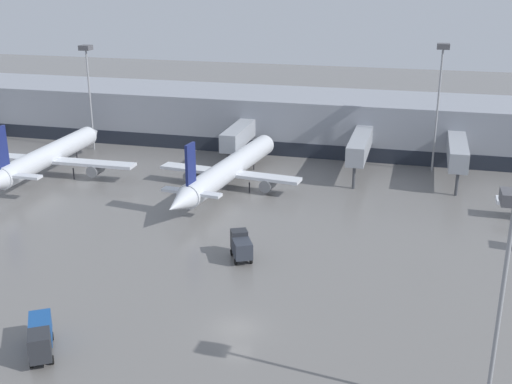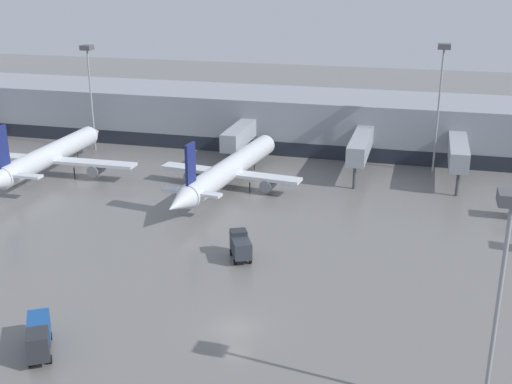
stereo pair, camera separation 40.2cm
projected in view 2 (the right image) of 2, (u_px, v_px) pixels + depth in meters
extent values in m
plane|color=slate|center=(235.00, 328.00, 55.83)|extent=(320.00, 320.00, 0.00)
cube|color=gray|center=(338.00, 122.00, 110.90)|extent=(160.00, 16.00, 9.00)
cube|color=#1E232D|center=(330.00, 152.00, 104.65)|extent=(156.80, 0.10, 2.40)
cube|color=#9399A0|center=(239.00, 135.00, 101.52)|extent=(2.60, 11.83, 2.80)
cylinder|color=#3F4247|center=(229.00, 163.00, 97.66)|extent=(0.44, 0.44, 3.20)
cube|color=#9399A0|center=(458.00, 152.00, 92.54)|extent=(2.60, 13.77, 2.80)
cylinder|color=#3F4247|center=(457.00, 185.00, 87.80)|extent=(0.44, 0.44, 3.20)
cube|color=#9399A0|center=(360.00, 146.00, 95.67)|extent=(2.60, 14.37, 2.80)
cylinder|color=#3F4247|center=(354.00, 178.00, 90.65)|extent=(0.44, 0.44, 3.20)
cylinder|color=silver|center=(232.00, 167.00, 91.11)|extent=(6.32, 27.22, 3.14)
cone|color=silver|center=(269.00, 142.00, 104.49)|extent=(3.37, 3.79, 2.99)
cone|color=silver|center=(178.00, 203.00, 77.19)|extent=(3.37, 5.02, 2.83)
cube|color=silver|center=(230.00, 173.00, 90.73)|extent=(21.05, 4.90, 0.44)
cube|color=silver|center=(191.00, 192.00, 80.10)|extent=(8.05, 2.30, 0.35)
cube|color=navy|center=(191.00, 166.00, 78.96)|extent=(0.62, 2.23, 5.65)
cylinder|color=slate|center=(193.00, 175.00, 93.08)|extent=(2.03, 2.87, 1.73)
cylinder|color=slate|center=(268.00, 184.00, 89.00)|extent=(2.03, 2.87, 1.73)
cylinder|color=#2D2D33|center=(255.00, 165.00, 99.53)|extent=(0.20, 0.20, 1.46)
cylinder|color=#2D2D33|center=(207.00, 182.00, 91.80)|extent=(0.20, 0.20, 1.46)
cylinder|color=#2D2D33|center=(250.00, 187.00, 89.47)|extent=(0.20, 0.20, 1.46)
cylinder|color=silver|center=(51.00, 155.00, 96.55)|extent=(3.38, 24.16, 3.09)
cone|color=silver|center=(94.00, 133.00, 109.14)|extent=(2.98, 3.43, 2.94)
cube|color=silver|center=(49.00, 160.00, 96.20)|extent=(27.75, 2.83, 0.44)
cube|color=silver|center=(6.00, 174.00, 86.29)|extent=(10.55, 1.52, 0.35)
cube|color=navy|center=(2.00, 148.00, 85.10)|extent=(0.39, 2.25, 5.98)
cylinder|color=slate|center=(4.00, 162.00, 98.31)|extent=(1.73, 2.77, 1.70)
cylinder|color=slate|center=(96.00, 169.00, 94.71)|extent=(1.73, 2.77, 1.70)
cylinder|color=#2D2D33|center=(78.00, 155.00, 104.47)|extent=(0.20, 0.20, 1.72)
cylinder|color=#2D2D33|center=(22.00, 169.00, 97.22)|extent=(0.20, 0.20, 1.72)
cylinder|color=#2D2D33|center=(74.00, 173.00, 95.16)|extent=(0.20, 0.20, 1.72)
cube|color=#19478C|center=(39.00, 328.00, 52.87)|extent=(3.37, 3.97, 1.71)
cube|color=#26282D|center=(38.00, 345.00, 50.20)|extent=(2.57, 2.74, 2.12)
cylinder|color=black|center=(50.00, 359.00, 50.80)|extent=(0.58, 0.73, 0.70)
cylinder|color=black|center=(29.00, 363.00, 50.37)|extent=(0.58, 0.73, 0.70)
cylinder|color=black|center=(50.00, 336.00, 54.06)|extent=(0.58, 0.73, 0.70)
cylinder|color=black|center=(31.00, 339.00, 53.63)|extent=(0.58, 0.73, 0.70)
cube|color=#2D333D|center=(242.00, 249.00, 67.82)|extent=(2.71, 2.97, 1.74)
cube|color=#26282D|center=(239.00, 240.00, 69.54)|extent=(2.21, 2.09, 2.21)
cylinder|color=black|center=(231.00, 252.00, 69.92)|extent=(0.54, 0.74, 0.70)
cylinder|color=black|center=(246.00, 251.00, 70.23)|extent=(0.54, 0.74, 0.70)
cylinder|color=black|center=(235.00, 262.00, 67.68)|extent=(0.54, 0.74, 0.70)
cylinder|color=black|center=(250.00, 260.00, 67.99)|extent=(0.54, 0.74, 0.70)
cylinder|color=gray|center=(438.00, 112.00, 95.79)|extent=(0.30, 0.30, 18.56)
cube|color=#4C4C51|center=(444.00, 46.00, 92.60)|extent=(1.80, 1.80, 0.80)
cylinder|color=gray|center=(496.00, 317.00, 42.22)|extent=(0.30, 0.30, 15.85)
cylinder|color=gray|center=(91.00, 101.00, 108.51)|extent=(0.30, 0.30, 16.89)
cube|color=#4C4C51|center=(87.00, 48.00, 105.59)|extent=(1.80, 1.80, 0.80)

